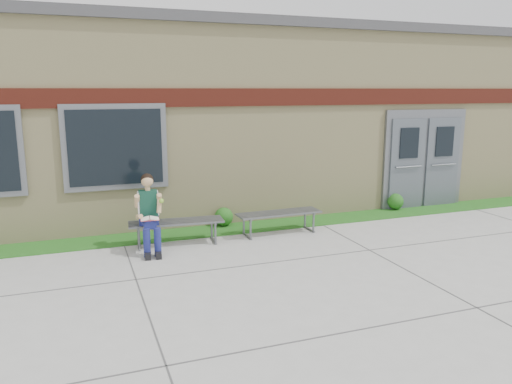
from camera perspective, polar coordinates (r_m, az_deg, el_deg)
name	(u,v)px	position (r m, az deg, el deg)	size (l,w,h in m)	color
ground	(333,266)	(8.09, 8.75, -8.40)	(80.00, 80.00, 0.00)	#9E9E99
grass_strip	(272,225)	(10.33, 1.79, -3.77)	(16.00, 0.80, 0.02)	#265416
school_building	(224,115)	(13.17, -3.72, 8.79)	(16.20, 6.22, 4.20)	beige
bench_left	(177,226)	(9.11, -9.07, -3.89)	(1.71, 0.61, 0.44)	slate
bench_right	(279,217)	(9.67, 2.64, -2.88)	(1.66, 0.49, 0.43)	slate
girl	(149,212)	(8.75, -12.11, -2.25)	(0.48, 0.83, 1.34)	navy
shrub_mid	(224,217)	(10.20, -3.70, -2.83)	(0.38, 0.38, 0.38)	#265416
shrub_east	(395,201)	(12.01, 15.64, -1.04)	(0.37, 0.37, 0.37)	#265416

